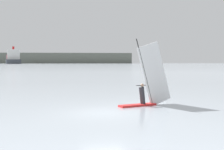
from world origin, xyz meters
TOP-DOWN VIEW (x-y plane):
  - ground_plane at (0.00, 0.00)m, footprint 4000.00×4000.00m
  - windsurfer at (3.34, 1.64)m, footprint 3.89×0.99m
  - cargo_ship at (7.96, 663.73)m, footprint 28.73×142.04m
  - distant_headland at (24.52, 1117.80)m, footprint 866.77×652.98m

SIDE VIEW (x-z plane):
  - ground_plane at x=0.00m, z-range 0.00..0.00m
  - windsurfer at x=3.34m, z-range -0.94..3.37m
  - cargo_ship at x=7.96m, z-range -8.74..25.67m
  - distant_headland at x=24.52m, z-range 0.00..30.22m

